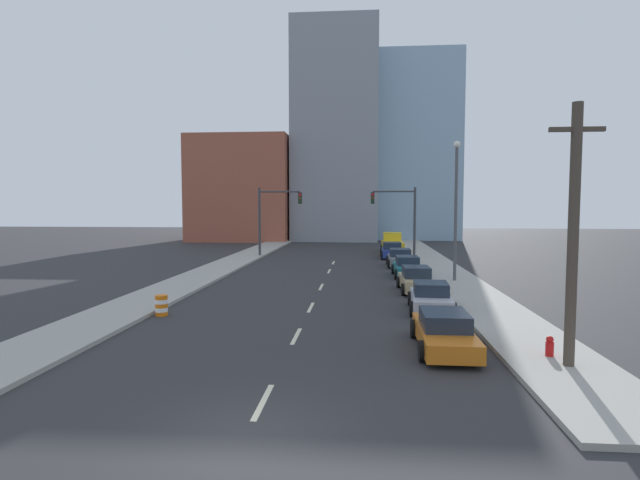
% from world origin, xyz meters
% --- Properties ---
extents(ground_plane, '(200.00, 200.00, 0.00)m').
position_xyz_m(ground_plane, '(0.00, 0.00, 0.00)').
color(ground_plane, '#2D2D30').
extents(sidewalk_left, '(3.29, 90.88, 0.17)m').
position_xyz_m(sidewalk_left, '(-8.74, 45.44, 0.09)').
color(sidewalk_left, '#9E9B93').
rests_on(sidewalk_left, ground).
extents(sidewalk_right, '(3.29, 90.88, 0.17)m').
position_xyz_m(sidewalk_right, '(8.74, 45.44, 0.09)').
color(sidewalk_right, '#9E9B93').
rests_on(sidewalk_right, ground).
extents(lane_stripe_at_2m, '(0.16, 2.40, 0.01)m').
position_xyz_m(lane_stripe_at_2m, '(0.00, 2.00, 0.00)').
color(lane_stripe_at_2m, beige).
rests_on(lane_stripe_at_2m, ground).
extents(lane_stripe_at_8m, '(0.16, 2.40, 0.01)m').
position_xyz_m(lane_stripe_at_8m, '(0.00, 8.48, 0.00)').
color(lane_stripe_at_8m, beige).
rests_on(lane_stripe_at_8m, ground).
extents(lane_stripe_at_14m, '(0.16, 2.40, 0.01)m').
position_xyz_m(lane_stripe_at_14m, '(0.00, 13.96, 0.00)').
color(lane_stripe_at_14m, beige).
rests_on(lane_stripe_at_14m, ground).
extents(lane_stripe_at_20m, '(0.16, 2.40, 0.01)m').
position_xyz_m(lane_stripe_at_20m, '(0.00, 20.17, 0.00)').
color(lane_stripe_at_20m, beige).
rests_on(lane_stripe_at_20m, ground).
extents(lane_stripe_at_28m, '(0.16, 2.40, 0.01)m').
position_xyz_m(lane_stripe_at_28m, '(0.00, 27.58, 0.00)').
color(lane_stripe_at_28m, beige).
rests_on(lane_stripe_at_28m, ground).
extents(lane_stripe_at_33m, '(0.16, 2.40, 0.01)m').
position_xyz_m(lane_stripe_at_33m, '(0.00, 33.17, 0.00)').
color(lane_stripe_at_33m, beige).
rests_on(lane_stripe_at_33m, ground).
extents(building_brick_left, '(14.00, 16.00, 14.72)m').
position_xyz_m(building_brick_left, '(-14.72, 63.04, 7.36)').
color(building_brick_left, '#9E513D').
rests_on(building_brick_left, ground).
extents(building_office_center, '(12.00, 20.00, 30.58)m').
position_xyz_m(building_office_center, '(-1.43, 67.04, 15.29)').
color(building_office_center, gray).
rests_on(building_office_center, ground).
extents(building_glass_right, '(13.00, 20.00, 27.07)m').
position_xyz_m(building_glass_right, '(10.11, 71.04, 13.53)').
color(building_glass_right, '#8CADC6').
rests_on(building_glass_right, ground).
extents(traffic_signal_left, '(4.30, 0.35, 6.77)m').
position_xyz_m(traffic_signal_left, '(-6.38, 37.71, 4.36)').
color(traffic_signal_left, '#38383D').
rests_on(traffic_signal_left, ground).
extents(traffic_signal_right, '(4.30, 0.35, 6.77)m').
position_xyz_m(traffic_signal_right, '(6.36, 37.71, 4.36)').
color(traffic_signal_right, '#38383D').
rests_on(traffic_signal_right, ground).
extents(utility_pole_right_near, '(1.60, 0.32, 8.14)m').
position_xyz_m(utility_pole_right_near, '(8.89, 5.18, 4.19)').
color(utility_pole_right_near, '#473D33').
rests_on(utility_pole_right_near, ground).
extents(traffic_barrel, '(0.56, 0.56, 0.95)m').
position_xyz_m(traffic_barrel, '(-6.66, 11.52, 0.47)').
color(traffic_barrel, orange).
rests_on(traffic_barrel, ground).
extents(street_lamp, '(0.44, 0.44, 9.18)m').
position_xyz_m(street_lamp, '(8.56, 22.49, 5.27)').
color(street_lamp, '#4C4C51').
rests_on(street_lamp, ground).
extents(fire_hydrant, '(0.26, 0.26, 0.84)m').
position_xyz_m(fire_hydrant, '(8.65, 6.10, 0.41)').
color(fire_hydrant, red).
rests_on(fire_hydrant, ground).
extents(sedan_orange, '(2.10, 4.79, 1.36)m').
position_xyz_m(sedan_orange, '(5.44, 7.16, 0.63)').
color(sedan_orange, orange).
rests_on(sedan_orange, ground).
extents(sedan_silver, '(2.27, 4.31, 1.39)m').
position_xyz_m(sedan_silver, '(5.83, 13.59, 0.64)').
color(sedan_silver, '#B2B2BC').
rests_on(sedan_silver, ground).
extents(sedan_tan, '(2.09, 4.38, 1.48)m').
position_xyz_m(sedan_tan, '(5.71, 19.03, 0.68)').
color(sedan_tan, tan).
rests_on(sedan_tan, ground).
extents(sedan_teal, '(2.07, 4.61, 1.46)m').
position_xyz_m(sedan_teal, '(5.74, 25.18, 0.67)').
color(sedan_teal, '#196B75').
rests_on(sedan_teal, ground).
extents(sedan_gray, '(2.17, 4.28, 1.47)m').
position_xyz_m(sedan_gray, '(5.66, 31.00, 0.68)').
color(sedan_gray, slate).
rests_on(sedan_gray, ground).
extents(sedan_blue, '(2.16, 4.25, 1.54)m').
position_xyz_m(sedan_blue, '(5.37, 37.44, 0.70)').
color(sedan_blue, navy).
rests_on(sedan_blue, ground).
extents(pickup_truck_yellow, '(2.45, 5.50, 2.12)m').
position_xyz_m(pickup_truck_yellow, '(5.77, 43.52, 0.85)').
color(pickup_truck_yellow, gold).
rests_on(pickup_truck_yellow, ground).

